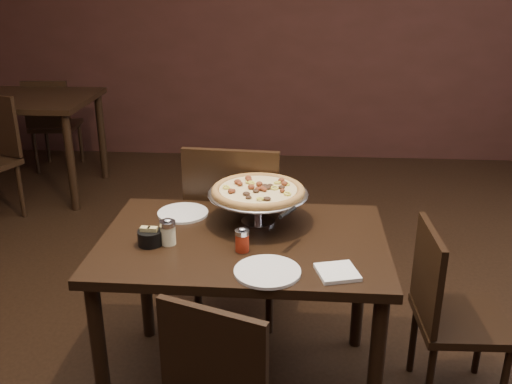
{
  "coord_description": "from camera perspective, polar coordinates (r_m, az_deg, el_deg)",
  "views": [
    {
      "loc": [
        0.12,
        -2.08,
        1.79
      ],
      "look_at": [
        -0.04,
        0.1,
        0.93
      ],
      "focal_mm": 40.0,
      "sensor_mm": 36.0,
      "label": 1
    }
  ],
  "objects": [
    {
      "name": "pepper_flake_shaker",
      "position": [
        2.26,
        -1.39,
        -4.81
      ],
      "size": [
        0.06,
        0.06,
        0.1
      ],
      "color": "maroon",
      "rests_on": "dining_table"
    },
    {
      "name": "chair_far",
      "position": [
        2.95,
        -1.97,
        -3.49
      ],
      "size": [
        0.5,
        0.5,
        1.0
      ],
      "rotation": [
        0.0,
        0.0,
        3.06
      ],
      "color": "black",
      "rests_on": "ground"
    },
    {
      "name": "chair_side",
      "position": [
        2.6,
        18.69,
        -11.04
      ],
      "size": [
        0.39,
        0.39,
        0.81
      ],
      "rotation": [
        0.0,
        0.0,
        1.6
      ],
      "color": "black",
      "rests_on": "ground"
    },
    {
      "name": "parmesan_shaker",
      "position": [
        2.34,
        -8.79,
        -3.97
      ],
      "size": [
        0.06,
        0.06,
        0.11
      ],
      "color": "#FCF7C4",
      "rests_on": "dining_table"
    },
    {
      "name": "dining_table",
      "position": [
        2.43,
        -1.27,
        -6.73
      ],
      "size": [
        1.2,
        0.8,
        0.74
      ],
      "rotation": [
        0.0,
        0.0,
        -0.01
      ],
      "color": "black",
      "rests_on": "ground"
    },
    {
      "name": "serving_spatula",
      "position": [
        2.27,
        3.16,
        -2.12
      ],
      "size": [
        0.15,
        0.15,
        0.02
      ],
      "rotation": [
        0.0,
        0.0,
        -0.48
      ],
      "color": "#B8B7BF",
      "rests_on": "pizza_stand"
    },
    {
      "name": "napkin_stack",
      "position": [
        2.14,
        8.13,
        -7.95
      ],
      "size": [
        0.17,
        0.17,
        0.02
      ],
      "primitive_type": "cube",
      "rotation": [
        0.0,
        0.0,
        0.26
      ],
      "color": "white",
      "rests_on": "dining_table"
    },
    {
      "name": "room",
      "position": [
        2.14,
        2.58,
        10.96
      ],
      "size": [
        6.04,
        7.04,
        2.84
      ],
      "color": "black",
      "rests_on": "ground"
    },
    {
      "name": "plate_near",
      "position": [
        2.12,
        1.14,
        -7.96
      ],
      "size": [
        0.25,
        0.25,
        0.01
      ],
      "primitive_type": "cylinder",
      "color": "white",
      "rests_on": "dining_table"
    },
    {
      "name": "bg_chair_far",
      "position": [
        5.63,
        -19.65,
        6.67
      ],
      "size": [
        0.44,
        0.44,
        0.86
      ],
      "rotation": [
        0.0,
        0.0,
        3.23
      ],
      "color": "black",
      "rests_on": "ground"
    },
    {
      "name": "background_table",
      "position": [
        5.12,
        -23.15,
        7.58
      ],
      "size": [
        1.31,
        0.87,
        0.82
      ],
      "color": "black",
      "rests_on": "ground"
    },
    {
      "name": "plate_left",
      "position": [
        2.63,
        -7.32,
        -2.1
      ],
      "size": [
        0.23,
        0.23,
        0.01
      ],
      "primitive_type": "cylinder",
      "color": "white",
      "rests_on": "dining_table"
    },
    {
      "name": "pizza_stand",
      "position": [
        2.47,
        0.21,
        0.08
      ],
      "size": [
        0.44,
        0.44,
        0.18
      ],
      "color": "#B8B7BF",
      "rests_on": "dining_table"
    },
    {
      "name": "packet_caddy",
      "position": [
        2.36,
        -10.57,
        -4.46
      ],
      "size": [
        0.1,
        0.1,
        0.08
      ],
      "rotation": [
        0.0,
        0.0,
        -0.05
      ],
      "color": "black",
      "rests_on": "dining_table"
    }
  ]
}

